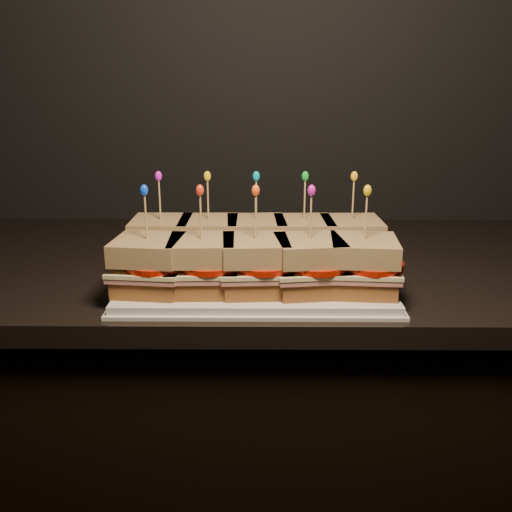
{
  "coord_description": "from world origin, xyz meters",
  "views": [
    {
      "loc": [
        -0.56,
        0.63,
        1.22
      ],
      "look_at": [
        -0.57,
        1.53,
        0.94
      ],
      "focal_mm": 40.0,
      "sensor_mm": 36.0,
      "label": 1
    }
  ],
  "objects": [
    {
      "name": "sandwich_3_bread_bot",
      "position": [
        -0.48,
        1.59,
        0.91
      ],
      "size": [
        0.1,
        0.1,
        0.03
      ],
      "primitive_type": "cube",
      "rotation": [
        0.0,
        0.0,
        0.04
      ],
      "color": "brown",
      "rests_on": "platter"
    },
    {
      "name": "cabinet",
      "position": [
        -0.8,
        1.69,
        0.42
      ],
      "size": [
        2.52,
        0.6,
        0.84
      ],
      "primitive_type": "cube",
      "color": "black",
      "rests_on": "ground"
    },
    {
      "name": "sandwich_9_tomato",
      "position": [
        -0.39,
        1.46,
        0.94
      ],
      "size": [
        0.1,
        0.1,
        0.01
      ],
      "primitive_type": "cylinder",
      "color": "#B61808",
      "rests_on": "sandwich_9_cheese"
    },
    {
      "name": "sandwich_0_frill",
      "position": [
        -0.73,
        1.59,
        1.06
      ],
      "size": [
        0.01,
        0.01,
        0.02
      ],
      "primitive_type": "ellipsoid",
      "color": "#C919CA",
      "rests_on": "sandwich_0_pick"
    },
    {
      "name": "sandwich_5_ham",
      "position": [
        -0.73,
        1.47,
        0.93
      ],
      "size": [
        0.12,
        0.11,
        0.01
      ],
      "primitive_type": "cube",
      "rotation": [
        0.0,
        0.0,
        -0.11
      ],
      "color": "#B86960",
      "rests_on": "sandwich_5_bread_bot"
    },
    {
      "name": "sandwich_2_tomato",
      "position": [
        -0.55,
        1.58,
        0.94
      ],
      "size": [
        0.1,
        0.1,
        0.01
      ],
      "primitive_type": "cylinder",
      "color": "#B61808",
      "rests_on": "sandwich_2_cheese"
    },
    {
      "name": "sandwich_9_ham",
      "position": [
        -0.4,
        1.47,
        0.93
      ],
      "size": [
        0.11,
        0.11,
        0.01
      ],
      "primitive_type": "cube",
      "rotation": [
        0.0,
        0.0,
        -0.08
      ],
      "color": "#B86960",
      "rests_on": "sandwich_9_bread_bot"
    },
    {
      "name": "sandwich_9_bread_top",
      "position": [
        -0.4,
        1.47,
        0.97
      ],
      "size": [
        0.11,
        0.11,
        0.03
      ],
      "primitive_type": "cube",
      "rotation": [
        0.0,
        0.0,
        -0.08
      ],
      "color": "#5F3612",
      "rests_on": "sandwich_9_tomato"
    },
    {
      "name": "platter_rim",
      "position": [
        -0.57,
        1.53,
        0.88
      ],
      "size": [
        0.45,
        0.28,
        0.01
      ],
      "primitive_type": "cube",
      "color": "white",
      "rests_on": "granite_slab"
    },
    {
      "name": "sandwich_7_bread_top",
      "position": [
        -0.57,
        1.47,
        0.97
      ],
      "size": [
        0.11,
        0.11,
        0.03
      ],
      "primitive_type": "cube",
      "rotation": [
        0.0,
        0.0,
        0.07
      ],
      "color": "#5F3612",
      "rests_on": "sandwich_7_tomato"
    },
    {
      "name": "sandwich_3_pick",
      "position": [
        -0.48,
        1.59,
        1.01
      ],
      "size": [
        0.0,
        0.0,
        0.09
      ],
      "primitive_type": "cylinder",
      "color": "tan",
      "rests_on": "sandwich_3_bread_top"
    },
    {
      "name": "sandwich_9_pick",
      "position": [
        -0.4,
        1.47,
        1.01
      ],
      "size": [
        0.0,
        0.0,
        0.09
      ],
      "primitive_type": "cylinder",
      "color": "tan",
      "rests_on": "sandwich_9_bread_top"
    },
    {
      "name": "sandwich_5_tomato",
      "position": [
        -0.72,
        1.46,
        0.94
      ],
      "size": [
        0.1,
        0.1,
        0.01
      ],
      "primitive_type": "cylinder",
      "color": "#B61808",
      "rests_on": "sandwich_5_cheese"
    },
    {
      "name": "sandwich_5_pick",
      "position": [
        -0.73,
        1.47,
        1.01
      ],
      "size": [
        0.0,
        0.0,
        0.09
      ],
      "primitive_type": "cylinder",
      "color": "tan",
      "rests_on": "sandwich_5_bread_top"
    },
    {
      "name": "sandwich_1_cheese",
      "position": [
        -0.65,
        1.59,
        0.94
      ],
      "size": [
        0.11,
        0.11,
        0.01
      ],
      "primitive_type": "cube",
      "rotation": [
        0.0,
        0.0,
        0.01
      ],
      "color": "beige",
      "rests_on": "sandwich_1_ham"
    },
    {
      "name": "sandwich_6_bread_bot",
      "position": [
        -0.65,
        1.47,
        0.91
      ],
      "size": [
        0.1,
        0.1,
        0.03
      ],
      "primitive_type": "cube",
      "rotation": [
        0.0,
        0.0,
        0.04
      ],
      "color": "brown",
      "rests_on": "platter"
    },
    {
      "name": "sandwich_7_pick",
      "position": [
        -0.57,
        1.47,
        1.01
      ],
      "size": [
        0.0,
        0.0,
        0.09
      ],
      "primitive_type": "cylinder",
      "color": "tan",
      "rests_on": "sandwich_7_bread_top"
    },
    {
      "name": "sandwich_0_bread_bot",
      "position": [
        -0.73,
        1.59,
        0.91
      ],
      "size": [
        0.1,
        0.1,
        0.03
      ],
      "primitive_type": "cube",
      "rotation": [
        0.0,
        0.0,
        -0.01
      ],
      "color": "brown",
      "rests_on": "platter"
    },
    {
      "name": "sandwich_8_ham",
      "position": [
        -0.48,
        1.47,
        0.93
      ],
      "size": [
        0.12,
        0.12,
        0.01
      ],
      "primitive_type": "cube",
      "rotation": [
        0.0,
        0.0,
        0.13
      ],
      "color": "#B86960",
      "rests_on": "sandwich_8_bread_bot"
    },
    {
      "name": "sandwich_2_bread_bot",
      "position": [
        -0.57,
        1.59,
        0.91
      ],
      "size": [
        0.1,
        0.1,
        0.03
      ],
      "primitive_type": "cube",
      "rotation": [
        0.0,
        0.0,
        0.06
      ],
      "color": "brown",
      "rests_on": "platter"
    },
    {
      "name": "sandwich_0_pick",
      "position": [
        -0.73,
        1.59,
        1.01
      ],
      "size": [
        0.0,
        0.0,
        0.09
      ],
      "primitive_type": "cylinder",
      "color": "tan",
      "rests_on": "sandwich_0_bread_top"
    },
    {
      "name": "sandwich_1_frill",
      "position": [
        -0.65,
        1.59,
        1.06
      ],
      "size": [
        0.01,
        0.01,
        0.02
      ],
      "primitive_type": "ellipsoid",
      "color": "yellow",
      "rests_on": "sandwich_1_pick"
    },
    {
      "name": "sandwich_3_frill",
      "position": [
        -0.48,
        1.59,
        1.06
      ],
      "size": [
        0.01,
        0.01,
        0.02
      ],
      "primitive_type": "ellipsoid",
      "color": "green",
      "rests_on": "sandwich_3_pick"
    },
    {
      "name": "sandwich_4_bread_top",
      "position": [
        -0.4,
        1.59,
        0.97
      ],
      "size": [
        0.1,
        0.1,
        0.03
      ],
      "primitive_type": "cube",
      "rotation": [
        0.0,
        0.0,
        0.04
      ],
      "color": "#5F3612",
      "rests_on": "sandwich_4_tomato"
    },
    {
      "name": "sandwich_0_cheese",
      "position": [
        -0.73,
        1.59,
        0.94
      ],
      "size": [
        0.11,
        0.11,
        0.01
      ],
      "primitive_type": "cube",
      "rotation": [
        0.0,
        0.0,
        -0.01
      ],
      "color": "beige",
      "rests_on": "sandwich_0_ham"
    },
    {
      "name": "sandwich_1_bread_bot",
      "position": [
        -0.65,
        1.59,
        0.91
      ],
      "size": [
        0.1,
        0.1,
        0.03
      ],
      "primitive_type": "cube",
      "rotation": [
        0.0,
        0.0,
        0.01
      ],
      "color": "brown",
      "rests_on": "platter"
    },
    {
      "name": "sandwich_0_bread_top",
      "position": [
        -0.73,
        1.59,
        0.97
      ],
      "size": [
        0.1,
        0.1,
        0.03
      ],
      "primitive_type": "cube",
      "rotation": [
        0.0,
        0.0,
        -0.01
      ],
      "color": "#5F3612",
      "rests_on": "sandwich_0_tomato"
    },
    {
      "name": "sandwich_6_bread_top",
      "position": [
        -0.65,
        1.47,
        0.97
      ],
      "size": [
        0.1,
        0.1,
        0.03
      ],
      "primitive_type": "cube",
      "rotation": [
        0.0,
        0.0,
        0.04
      ],
      "color": "#5F3612",
      "rests_on": "sandwich_6_tomato"
    },
    {
      "name": "sandwich_7_ham",
      "position": [
        -0.57,
        1.47,
        0.93
      ],
      "size": [
        0.11,
        0.11,
        0.01
      ],
      "primitive_type": "cube",
      "rotation": [
        0.0,
        0.0,
        0.07
      ],
      "color": "#B86960",
      "rests_on": "sandwich_7_bread_bot"
    },
    {
      "name": "sandwich_5_bread_bot",
      "position": [
        -0.73,
        1.47,
        0.91
      ],
      "size": [
        0.11,
        0.11,
        0.03
      ],
      "primitive_type": "cube",
      "rotation": [
        0.0,
        0.0,
        -0.11
      ],
      "color": "brown",
      "rests_on": "platter"
    },
    {
      "name": "sandwich_2_bread_top",
      "position": [
        -0.57,
        1.59,
        0.97
      ],
      "size": [
        0.11,
        0.11,
        0.03
      ],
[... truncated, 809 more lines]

